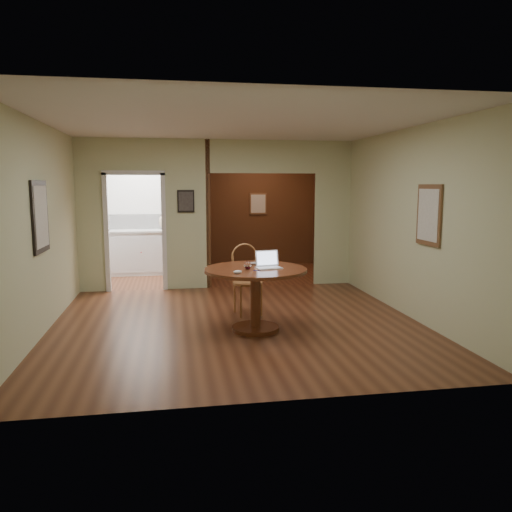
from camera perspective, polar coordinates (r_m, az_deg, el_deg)
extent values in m
plane|color=#492415|center=(6.91, -2.11, -7.77)|extent=(5.00, 5.00, 0.00)
plane|color=silver|center=(6.69, -2.24, 15.06)|extent=(5.00, 5.00, 0.00)
plane|color=beige|center=(4.21, 2.26, 0.70)|extent=(5.00, 0.00, 5.00)
plane|color=beige|center=(6.81, -23.55, 2.88)|extent=(0.00, 5.00, 5.00)
plane|color=beige|center=(7.41, 17.40, 3.57)|extent=(0.00, 5.00, 5.00)
cube|color=beige|center=(9.21, -18.34, 4.36)|extent=(0.50, 2.70, 0.04)
cube|color=beige|center=(9.11, -7.99, 4.65)|extent=(0.80, 2.70, 0.04)
cube|color=beige|center=(9.59, 8.73, 4.81)|extent=(0.70, 2.70, 0.04)
plane|color=white|center=(11.11, -12.19, 5.17)|extent=(2.70, 0.00, 2.70)
plane|color=#3F1E12|center=(11.77, 0.22, 5.51)|extent=(2.70, 0.00, 2.70)
cube|color=#3F1E12|center=(10.37, -5.98, 5.11)|extent=(0.08, 2.50, 2.70)
cube|color=black|center=(6.79, -23.46, 4.15)|extent=(0.03, 0.70, 0.90)
cube|color=brown|center=(6.95, 19.17, 4.45)|extent=(0.03, 0.60, 0.80)
cube|color=black|center=(9.07, -8.02, 6.22)|extent=(0.30, 0.03, 0.40)
cube|color=silver|center=(11.75, 0.24, 6.00)|extent=(0.40, 0.03, 0.50)
cube|color=white|center=(11.11, -12.15, 3.88)|extent=(2.00, 0.02, 0.32)
cylinder|color=brown|center=(6.61, -0.05, -8.25)|extent=(0.62, 0.62, 0.06)
cylinder|color=brown|center=(6.51, -0.06, -5.04)|extent=(0.13, 0.13, 0.72)
cylinder|color=brown|center=(6.43, -0.06, -1.60)|extent=(1.32, 1.32, 0.04)
cylinder|color=#A5643A|center=(7.31, -0.95, -3.09)|extent=(0.50, 0.50, 0.03)
cylinder|color=#A5643A|center=(7.17, -1.76, -5.24)|extent=(0.03, 0.03, 0.47)
cylinder|color=#A5643A|center=(7.26, 0.61, -5.06)|extent=(0.03, 0.03, 0.47)
cylinder|color=#A5643A|center=(7.46, -2.46, -4.71)|extent=(0.03, 0.03, 0.47)
cylinder|color=#A5643A|center=(7.55, -0.18, -4.54)|extent=(0.03, 0.03, 0.47)
cylinder|color=#A5643A|center=(7.37, -2.64, -1.44)|extent=(0.03, 0.03, 0.38)
cylinder|color=#A5643A|center=(7.48, -0.03, -1.30)|extent=(0.03, 0.03, 0.38)
torus|color=#A5643A|center=(7.41, -1.35, -0.08)|extent=(0.40, 0.09, 0.40)
cube|color=white|center=(6.41, 1.48, -1.36)|extent=(0.34, 0.27, 0.02)
cube|color=silver|center=(6.39, 1.53, -1.33)|extent=(0.28, 0.16, 0.00)
cube|color=white|center=(6.52, 1.26, -0.23)|extent=(0.32, 0.11, 0.21)
cube|color=#95A3BE|center=(6.51, 1.28, -0.24)|extent=(0.28, 0.09, 0.17)
imported|color=#BBBBC1|center=(6.70, 0.24, -0.90)|extent=(0.33, 0.21, 0.03)
ellipsoid|color=white|center=(6.03, -2.12, -1.84)|extent=(0.11, 0.07, 0.04)
cylinder|color=#0B0C50|center=(6.25, 0.24, -1.65)|extent=(0.13, 0.04, 0.01)
cube|color=white|center=(10.89, -12.11, 0.36)|extent=(2.00, 0.55, 0.90)
cube|color=beige|center=(10.84, -12.19, 2.82)|extent=(2.06, 0.60, 0.04)
sphere|color=#B20C0C|center=(10.61, -12.99, 0.40)|extent=(0.03, 0.03, 0.03)
sphere|color=#B20C0C|center=(10.59, -7.59, 0.53)|extent=(0.03, 0.03, 0.03)
ellipsoid|color=tan|center=(10.81, -10.13, 3.88)|extent=(0.37, 0.33, 0.34)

